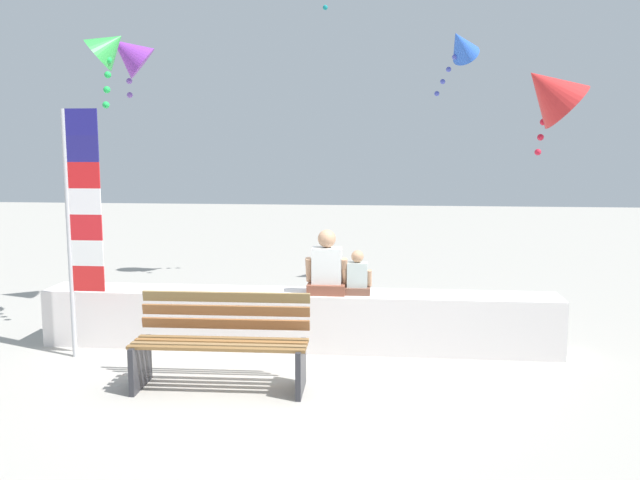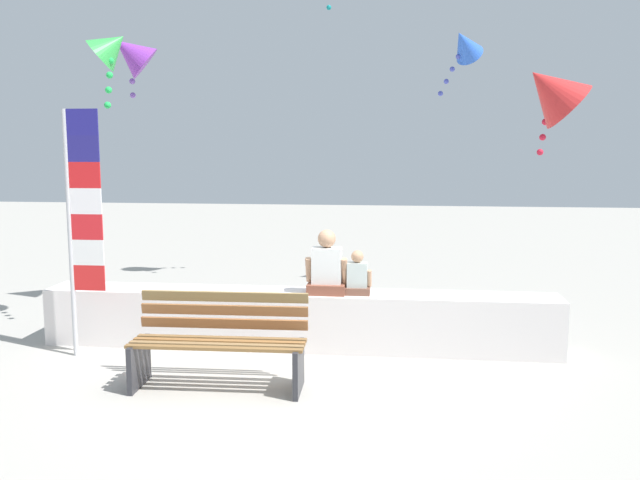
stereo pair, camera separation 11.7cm
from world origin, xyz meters
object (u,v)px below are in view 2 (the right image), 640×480
at_px(kite_red, 551,90).
at_px(kite_green, 111,47).
at_px(person_adult, 327,269).
at_px(kite_purple, 131,53).
at_px(flag_banner, 80,214).
at_px(kite_blue, 464,45).
at_px(park_bench, 220,344).
at_px(person_child, 357,277).

bearing_deg(kite_red, kite_green, -177.44).
bearing_deg(kite_red, person_adult, -162.65).
bearing_deg(kite_purple, flag_banner, -85.32).
bearing_deg(kite_purple, kite_blue, 22.53).
relative_size(park_bench, kite_purple, 1.82).
height_order(person_child, flag_banner, flag_banner).
bearing_deg(park_bench, kite_red, 31.44).
bearing_deg(kite_red, kite_purple, 172.83).
bearing_deg(person_adult, kite_green, 168.19).
height_order(person_adult, person_child, person_adult).
xyz_separation_m(flag_banner, kite_purple, (-0.16, 2.01, 1.96)).
height_order(flag_banner, kite_green, kite_green).
distance_m(park_bench, kite_purple, 4.57).
bearing_deg(kite_green, person_adult, -11.81).
distance_m(park_bench, kite_red, 4.74).
xyz_separation_m(park_bench, person_child, (1.24, 1.30, 0.43)).
bearing_deg(kite_blue, kite_red, -73.18).
height_order(person_adult, kite_green, kite_green).
distance_m(person_adult, kite_green, 3.73).
relative_size(park_bench, kite_blue, 1.57).
relative_size(person_child, flag_banner, 0.18).
height_order(person_adult, kite_purple, kite_purple).
height_order(kite_purple, kite_red, kite_purple).
height_order(person_child, kite_purple, kite_purple).
relative_size(flag_banner, kite_purple, 2.91).
xyz_separation_m(flag_banner, kite_green, (-0.04, 1.11, 1.91)).
height_order(flag_banner, kite_purple, kite_purple).
relative_size(park_bench, kite_green, 1.59).
relative_size(kite_purple, kite_blue, 0.86).
height_order(park_bench, kite_purple, kite_purple).
xyz_separation_m(person_child, kite_red, (2.18, 0.79, 2.10)).
bearing_deg(person_child, flag_banner, -169.52).
distance_m(flag_banner, kite_purple, 2.81).
distance_m(person_adult, kite_blue, 4.76).
height_order(kite_red, kite_blue, kite_blue).
distance_m(flag_banner, kite_blue, 6.28).
bearing_deg(kite_blue, kite_green, -147.79).
bearing_deg(kite_green, kite_blue, 32.21).
relative_size(person_adult, kite_green, 0.68).
relative_size(park_bench, flag_banner, 0.62).
height_order(person_adult, flag_banner, flag_banner).
height_order(person_child, kite_green, kite_green).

